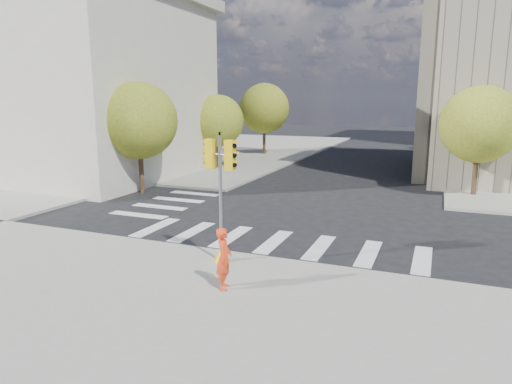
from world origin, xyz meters
TOP-DOWN VIEW (x-y plane):
  - ground at (0.00, 0.00)m, footprint 160.00×160.00m
  - sidewalk_near at (0.00, -11.00)m, footprint 30.00×14.00m
  - sidewalk_far_left at (-20.00, 26.00)m, footprint 28.00×40.00m
  - classical_building at (-20.00, 8.00)m, footprint 19.00×15.00m
  - tree_lw_near at (-10.50, 4.00)m, footprint 4.40×4.40m
  - tree_lw_mid at (-10.50, 14.00)m, footprint 4.00×4.00m
  - tree_lw_far at (-10.50, 24.00)m, footprint 4.80×4.80m
  - tree_re_near at (7.50, 10.00)m, footprint 4.20×4.20m
  - tree_re_mid at (7.50, 22.00)m, footprint 4.60×4.60m
  - tree_re_far at (7.50, 34.00)m, footprint 4.00×4.00m
  - lamp_near at (8.00, 14.00)m, footprint 0.35×0.18m
  - lamp_far at (8.00, 28.00)m, footprint 0.35×0.18m
  - traffic_signal at (-0.85, -5.04)m, footprint 1.08×0.56m
  - photographer at (0.21, -6.99)m, footprint 0.61×0.75m
  - planter_wall at (-14.94, 1.91)m, footprint 6.01×0.65m

SIDE VIEW (x-z plane):
  - ground at x=0.00m, z-range 0.00..0.00m
  - sidewalk_near at x=0.00m, z-range 0.00..0.15m
  - sidewalk_far_left at x=-20.00m, z-range 0.00..0.15m
  - planter_wall at x=-14.94m, z-range 0.15..0.65m
  - photographer at x=0.21m, z-range 0.15..1.92m
  - traffic_signal at x=-0.85m, z-range -0.19..4.07m
  - tree_lw_mid at x=-10.50m, z-range 0.88..6.65m
  - tree_re_far at x=7.50m, z-range 0.93..6.80m
  - tree_re_near at x=7.50m, z-range 0.97..7.13m
  - tree_lw_near at x=-10.50m, z-range 1.00..7.41m
  - tree_re_mid at x=7.50m, z-range 1.02..7.68m
  - tree_lw_far at x=-10.50m, z-range 1.07..8.01m
  - lamp_near at x=8.00m, z-range 0.52..8.63m
  - lamp_far at x=8.00m, z-range 0.52..8.63m
  - classical_building at x=-20.00m, z-range 0.09..12.79m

